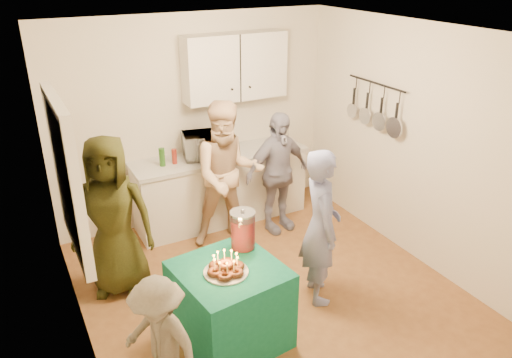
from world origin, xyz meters
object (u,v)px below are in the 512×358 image
woman_back_right (277,173)px  child_near_left (160,342)px  party_table (230,305)px  punch_jar (243,231)px  microwave (206,145)px  counter (221,189)px  woman_back_left (112,217)px  man_birthday (321,227)px  woman_back_center (228,175)px

woman_back_right → child_near_left: bearing=-144.5°
party_table → punch_jar: punch_jar is taller
microwave → punch_jar: bearing=-90.6°
counter → child_near_left: 2.95m
punch_jar → woman_back_left: bearing=133.8°
party_table → punch_jar: bearing=44.3°
man_birthday → child_near_left: bearing=126.2°
man_birthday → woman_back_right: bearing=6.5°
party_table → woman_back_left: woman_back_left is taller
punch_jar → woman_back_right: size_ratio=0.22×
child_near_left → man_birthday: bearing=79.4°
party_table → woman_back_center: 1.78m
punch_jar → man_birthday: man_birthday is taller
punch_jar → woman_back_right: (1.12, 1.31, -0.17)m
microwave → woman_back_right: 0.93m
counter → woman_back_right: (0.51, -0.55, 0.33)m
microwave → counter: bearing=12.4°
party_table → man_birthday: man_birthday is taller
punch_jar → counter: bearing=72.0°
man_birthday → woman_back_center: (-0.34, 1.38, 0.08)m
party_table → woman_back_right: bearing=48.7°
microwave → woman_back_right: size_ratio=0.37×
counter → punch_jar: size_ratio=6.47×
microwave → child_near_left: (-1.42, -2.48, -0.51)m
counter → woman_back_center: (-0.15, -0.56, 0.44)m
woman_back_left → woman_back_center: size_ratio=0.96×
woman_back_center → woman_back_right: size_ratio=1.14×
party_table → woman_back_left: bearing=119.1°
woman_back_left → woman_back_right: (2.07, 0.32, -0.07)m
microwave → woman_back_left: bearing=-135.2°
counter → woman_back_left: (-1.55, -0.88, 0.41)m
woman_back_left → child_near_left: size_ratio=1.50×
woman_back_right → man_birthday: bearing=-109.8°
man_birthday → woman_back_center: 1.42m
man_birthday → woman_back_right: man_birthday is taller
punch_jar → woman_back_center: (0.46, 1.31, -0.06)m
microwave → woman_back_center: bearing=-74.5°
microwave → punch_jar: size_ratio=1.65×
microwave → man_birthday: size_ratio=0.35×
child_near_left → woman_back_left: bearing=151.0°
woman_back_center → woman_back_right: 0.67m
woman_back_center → woman_back_right: bearing=12.8°
party_table → woman_back_right: woman_back_right is taller
party_table → child_near_left: bearing=-153.9°
microwave → party_table: bearing=-95.6°
microwave → woman_back_left: woman_back_left is taller
child_near_left → woman_back_center: bearing=115.6°
counter → man_birthday: size_ratio=1.38×
woman_back_left → woman_back_right: bearing=34.0°
counter → woman_back_center: bearing=-104.6°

